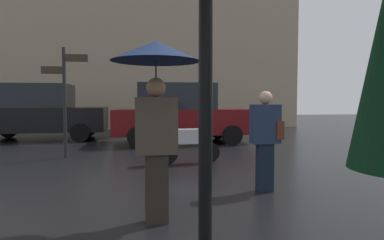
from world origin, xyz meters
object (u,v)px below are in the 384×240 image
(pedestrian_with_umbrella, at_px, (156,81))
(pedestrian_with_bag, at_px, (266,135))
(parked_car_left, at_px, (180,113))
(parked_car_right, at_px, (40,112))
(parked_scooter, at_px, (187,139))
(street_signpost, at_px, (65,91))

(pedestrian_with_umbrella, height_order, pedestrian_with_bag, pedestrian_with_umbrella)
(parked_car_left, relative_size, parked_car_right, 1.01)
(parked_scooter, xyz_separation_m, street_signpost, (-2.82, 1.13, 1.09))
(pedestrian_with_bag, relative_size, parked_car_right, 0.34)
(parked_scooter, relative_size, parked_car_right, 0.31)
(street_signpost, bearing_deg, pedestrian_with_bag, -44.30)
(parked_scooter, xyz_separation_m, parked_car_right, (-4.58, 5.35, 0.46))
(pedestrian_with_umbrella, xyz_separation_m, street_signpost, (-1.94, 4.62, 0.03))
(pedestrian_with_umbrella, distance_m, pedestrian_with_bag, 2.15)
(pedestrian_with_umbrella, distance_m, parked_scooter, 3.75)
(parked_car_right, bearing_deg, parked_scooter, -66.27)
(parked_scooter, relative_size, parked_car_left, 0.31)
(pedestrian_with_umbrella, relative_size, parked_car_left, 0.45)
(pedestrian_with_umbrella, height_order, street_signpost, street_signpost)
(pedestrian_with_bag, height_order, street_signpost, street_signpost)
(parked_scooter, distance_m, parked_car_left, 3.74)
(pedestrian_with_bag, xyz_separation_m, parked_car_right, (-5.44, 7.81, 0.13))
(parked_car_right, height_order, street_signpost, street_signpost)
(pedestrian_with_bag, xyz_separation_m, street_signpost, (-3.68, 3.59, 0.76))
(parked_car_right, relative_size, street_signpost, 1.68)
(pedestrian_with_umbrella, bearing_deg, parked_car_right, -145.87)
(parked_car_left, distance_m, street_signpost, 4.11)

